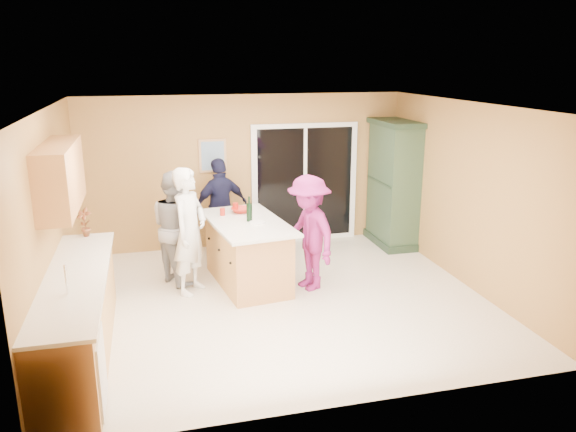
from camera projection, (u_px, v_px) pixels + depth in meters
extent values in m
plane|color=silver|center=(279.00, 300.00, 7.62)|extent=(5.50, 5.50, 0.00)
cube|color=white|center=(278.00, 106.00, 6.92)|extent=(5.50, 5.00, 0.10)
cube|color=tan|center=(245.00, 172.00, 9.60)|extent=(5.50, 0.10, 2.60)
cube|color=tan|center=(344.00, 278.00, 4.93)|extent=(5.50, 0.10, 2.60)
cube|color=tan|center=(52.00, 222.00, 6.62)|extent=(0.10, 5.00, 2.60)
cube|color=tan|center=(468.00, 196.00, 7.92)|extent=(0.10, 5.00, 2.60)
cube|color=tan|center=(78.00, 318.00, 6.08)|extent=(0.60, 3.00, 0.90)
cube|color=silver|center=(67.00, 375.00, 5.07)|extent=(0.62, 0.60, 0.72)
cube|color=beige|center=(75.00, 277.00, 5.96)|extent=(0.65, 3.05, 0.04)
cylinder|color=silver|center=(66.00, 280.00, 5.44)|extent=(0.02, 0.02, 0.30)
cube|color=tan|center=(60.00, 177.00, 6.32)|extent=(0.35, 1.60, 0.75)
cube|color=white|center=(305.00, 183.00, 9.89)|extent=(1.90, 0.05, 2.10)
cube|color=black|center=(305.00, 183.00, 9.88)|extent=(1.70, 0.03, 1.94)
cube|color=white|center=(305.00, 183.00, 9.87)|extent=(0.06, 0.04, 1.94)
cube|color=silver|center=(313.00, 186.00, 9.91)|extent=(0.02, 0.03, 0.12)
cube|color=tan|center=(213.00, 156.00, 9.37)|extent=(0.46, 0.03, 0.56)
cube|color=#456B90|center=(213.00, 156.00, 9.36)|extent=(0.38, 0.02, 0.48)
cube|color=tan|center=(248.00, 254.00, 8.08)|extent=(1.04, 1.69, 0.90)
cube|color=beige|center=(247.00, 222.00, 7.95)|extent=(1.22, 1.92, 0.04)
cube|color=black|center=(248.00, 280.00, 8.19)|extent=(0.94, 1.60, 0.10)
cube|color=#203523|center=(391.00, 240.00, 9.96)|extent=(0.60, 1.14, 0.13)
cube|color=#334B32|center=(394.00, 184.00, 9.69)|extent=(0.54, 1.07, 2.02)
cube|color=#203523|center=(397.00, 123.00, 9.41)|extent=(0.62, 1.18, 0.09)
imported|color=silver|center=(190.00, 231.00, 7.67)|extent=(0.71, 0.77, 1.77)
imported|color=#A4A4A6|center=(176.00, 227.00, 8.09)|extent=(0.92, 0.99, 1.64)
imported|color=#191937|center=(221.00, 207.00, 9.20)|extent=(1.03, 0.69, 1.63)
imported|color=#7B1A57|center=(309.00, 233.00, 7.83)|extent=(0.90, 1.19, 1.64)
imported|color=#A92012|center=(241.00, 210.00, 8.38)|extent=(0.35, 0.35, 0.07)
imported|color=red|center=(85.00, 222.00, 7.23)|extent=(0.24, 0.20, 0.38)
cylinder|color=#A92012|center=(236.00, 207.00, 8.48)|extent=(0.09, 0.09, 0.12)
cylinder|color=#A92012|center=(222.00, 212.00, 8.22)|extent=(0.09, 0.09, 0.11)
cylinder|color=black|center=(249.00, 212.00, 7.91)|extent=(0.08, 0.08, 0.26)
cylinder|color=black|center=(249.00, 200.00, 7.86)|extent=(0.03, 0.03, 0.10)
cylinder|color=white|center=(257.00, 222.00, 7.85)|extent=(0.29, 0.29, 0.02)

